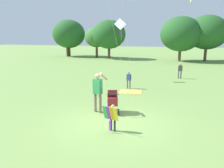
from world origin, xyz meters
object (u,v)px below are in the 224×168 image
object	(u,v)px
person_adult_flyer	(98,89)
kite_blue_high	(120,26)
person_sitting_far	(129,79)
child_with_butterfly_kite	(112,115)
person_red_shirt	(180,69)
picnic_blanket	(131,92)
stroller	(112,99)

from	to	relation	value
person_adult_flyer	kite_blue_high	bearing A→B (deg)	97.99
person_sitting_far	kite_blue_high	bearing A→B (deg)	117.55
child_with_butterfly_kite	person_red_shirt	distance (m)	11.36
picnic_blanket	stroller	bearing A→B (deg)	-89.37
person_adult_flyer	kite_blue_high	world-z (taller)	kite_blue_high
picnic_blanket	person_adult_flyer	bearing A→B (deg)	-98.36
person_adult_flyer	person_sitting_far	bearing A→B (deg)	86.98
kite_blue_high	person_red_shirt	xyz separation A→B (m)	(4.36, 2.08, -3.29)
person_sitting_far	person_adult_flyer	bearing A→B (deg)	-93.02
person_adult_flyer	person_red_shirt	distance (m)	9.98
kite_blue_high	picnic_blanket	world-z (taller)	kite_blue_high
person_adult_flyer	person_sitting_far	world-z (taller)	person_adult_flyer
kite_blue_high	person_adult_flyer	bearing A→B (deg)	-82.01
person_adult_flyer	person_red_shirt	size ratio (longest dim) A/B	1.49
person_adult_flyer	person_red_shirt	world-z (taller)	person_adult_flyer
stroller	picnic_blanket	bearing A→B (deg)	90.63
picnic_blanket	kite_blue_high	bearing A→B (deg)	115.97
person_red_shirt	person_sitting_far	size ratio (longest dim) A/B	1.13
child_with_butterfly_kite	person_sitting_far	world-z (taller)	person_sitting_far
person_adult_flyer	kite_blue_high	xyz separation A→B (m)	(-1.03, 7.32, 2.96)
person_adult_flyer	picnic_blanket	distance (m)	4.18
kite_blue_high	person_red_shirt	distance (m)	5.84
child_with_butterfly_kite	stroller	size ratio (longest dim) A/B	0.88
child_with_butterfly_kite	person_adult_flyer	size ratio (longest dim) A/B	0.54
child_with_butterfly_kite	kite_blue_high	distance (m)	9.96
child_with_butterfly_kite	picnic_blanket	distance (m)	5.83
child_with_butterfly_kite	stroller	world-z (taller)	stroller
person_adult_flyer	stroller	xyz separation A→B (m)	(0.63, 0.17, -0.44)
person_adult_flyer	person_sitting_far	size ratio (longest dim) A/B	1.67
person_sitting_far	stroller	bearing A→B (deg)	-85.44
kite_blue_high	person_sitting_far	xyz separation A→B (m)	(1.28, -2.46, -3.37)
person_sitting_far	picnic_blanket	bearing A→B (deg)	-68.81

